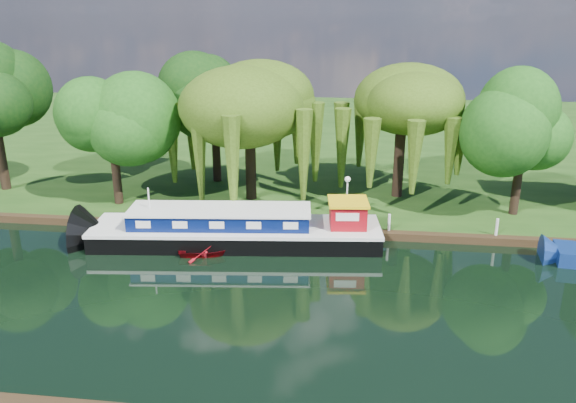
# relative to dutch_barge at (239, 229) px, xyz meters

# --- Properties ---
(ground) EXTENTS (120.00, 120.00, 0.00)m
(ground) POSITION_rel_dutch_barge_xyz_m (5.45, -6.52, -0.84)
(ground) COLOR black
(far_bank) EXTENTS (120.00, 52.00, 0.45)m
(far_bank) POSITION_rel_dutch_barge_xyz_m (5.45, 27.48, -0.62)
(far_bank) COLOR #193B10
(far_bank) RESTS_ON ground
(dutch_barge) EXTENTS (16.42, 5.26, 3.41)m
(dutch_barge) POSITION_rel_dutch_barge_xyz_m (0.00, 0.00, 0.00)
(dutch_barge) COLOR black
(dutch_barge) RESTS_ON ground
(red_dinghy) EXTENTS (3.93, 3.30, 0.70)m
(red_dinghy) POSITION_rel_dutch_barge_xyz_m (-1.30, -1.56, -0.84)
(red_dinghy) COLOR maroon
(red_dinghy) RESTS_ON ground
(willow_left) EXTENTS (7.18, 7.18, 8.61)m
(willow_left) POSITION_rel_dutch_barge_xyz_m (-0.53, 6.72, 5.86)
(willow_left) COLOR black
(willow_left) RESTS_ON far_bank
(willow_right) EXTENTS (6.53, 6.53, 7.95)m
(willow_right) POSITION_rel_dutch_barge_xyz_m (9.29, 8.46, 5.41)
(willow_right) COLOR black
(willow_right) RESTS_ON far_bank
(tree_far_left) EXTENTS (5.08, 5.08, 8.18)m
(tree_far_left) POSITION_rel_dutch_barge_xyz_m (-9.04, 4.65, 5.21)
(tree_far_left) COLOR black
(tree_far_left) RESTS_ON far_bank
(tree_far_mid) EXTENTS (5.24, 5.24, 8.57)m
(tree_far_mid) POSITION_rel_dutch_barge_xyz_m (-3.80, 10.42, 5.52)
(tree_far_mid) COLOR black
(tree_far_mid) RESTS_ON far_bank
(tree_far_right) EXTENTS (4.73, 4.73, 7.75)m
(tree_far_right) POSITION_rel_dutch_barge_xyz_m (16.32, 5.71, 4.94)
(tree_far_right) COLOR black
(tree_far_right) RESTS_ON far_bank
(lamppost) EXTENTS (0.36, 0.36, 2.56)m
(lamppost) POSITION_rel_dutch_barge_xyz_m (5.95, 3.98, 1.58)
(lamppost) COLOR silver
(lamppost) RESTS_ON far_bank
(mooring_posts) EXTENTS (19.16, 0.16, 1.00)m
(mooring_posts) POSITION_rel_dutch_barge_xyz_m (4.95, 1.88, 0.11)
(mooring_posts) COLOR silver
(mooring_posts) RESTS_ON far_bank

